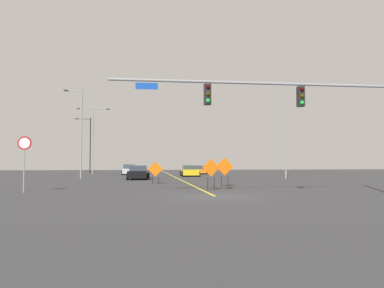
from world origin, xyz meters
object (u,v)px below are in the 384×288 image
construction_sign_right_lane (225,168)px  construction_sign_right_shoulder (155,170)px  car_black_passing (139,173)px  street_lamp_near_left (80,130)px  car_silver_mid (129,170)px  stop_sign (24,153)px  street_lamp_mid_right (285,122)px  traffic_signal_assembly (295,103)px  construction_sign_median_far (211,170)px  car_yellow_far (190,171)px  street_lamp_far_right (93,135)px  street_lamp_far_left (89,142)px  car_orange_distant (198,170)px

construction_sign_right_lane → construction_sign_right_shoulder: (-4.69, 3.76, -0.20)m
construction_sign_right_lane → car_black_passing: (-6.11, 12.43, -0.63)m
street_lamp_near_left → car_silver_mid: 14.69m
stop_sign → street_lamp_near_left: size_ratio=0.34×
car_silver_mid → street_lamp_mid_right: bearing=-44.9°
traffic_signal_assembly → street_lamp_near_left: 25.70m
stop_sign → construction_sign_median_far: size_ratio=1.63×
construction_sign_median_far → car_yellow_far: (1.50, 23.25, -0.61)m
traffic_signal_assembly → car_black_passing: bearing=112.6°
street_lamp_near_left → stop_sign: bearing=-90.4°
street_lamp_far_right → street_lamp_near_left: 15.23m
street_lamp_mid_right → construction_sign_median_far: street_lamp_mid_right is taller
traffic_signal_assembly → car_silver_mid: 36.23m
stop_sign → car_yellow_far: stop_sign is taller
street_lamp_mid_right → car_silver_mid: bearing=135.1°
street_lamp_far_left → construction_sign_right_lane: street_lamp_far_left is taller
street_lamp_far_right → street_lamp_far_left: street_lamp_far_right is taller
car_yellow_far → car_orange_distant: bearing=75.0°
construction_sign_right_shoulder → car_silver_mid: (-2.91, 23.54, -0.44)m
street_lamp_far_right → car_silver_mid: (5.21, -1.93, -4.94)m
stop_sign → car_orange_distant: (14.50, 32.31, -1.63)m
street_lamp_far_right → car_orange_distant: bearing=-2.5°
street_lamp_far_right → construction_sign_right_lane: (12.81, -29.23, -4.30)m
street_lamp_mid_right → car_orange_distant: bearing=110.2°
construction_sign_right_shoulder → car_yellow_far: bearing=74.0°
car_yellow_far → car_black_passing: 9.60m
street_lamp_far_right → traffic_signal_assembly: bearing=-67.8°
construction_sign_right_lane → car_black_passing: 13.87m
street_lamp_mid_right → street_lamp_near_left: 21.03m
car_orange_distant → construction_sign_right_lane: bearing=-94.5°
street_lamp_far_left → construction_sign_right_shoulder: (9.36, -30.55, -3.68)m
street_lamp_far_left → car_silver_mid: (6.45, -7.01, -4.12)m
stop_sign → car_black_passing: 17.36m
stop_sign → car_yellow_far: bearing=62.7°
street_lamp_mid_right → car_black_passing: (-14.80, 1.39, -5.13)m
street_lamp_far_right → car_yellow_far: bearing=-36.3°
car_orange_distant → construction_sign_right_shoulder: bearing=-105.7°
traffic_signal_assembly → stop_sign: (-14.38, 3.61, -2.53)m
car_silver_mid → construction_sign_right_shoulder: bearing=-83.0°
stop_sign → construction_sign_right_lane: (12.24, 3.74, -0.92)m
construction_sign_median_far → car_yellow_far: 23.31m
construction_sign_right_shoulder → street_lamp_mid_right: bearing=28.6°
street_lamp_far_left → car_yellow_far: size_ratio=2.06×
car_yellow_far → street_lamp_near_left: bearing=-154.1°
traffic_signal_assembly → street_lamp_far_left: size_ratio=1.73×
street_lamp_far_left → car_orange_distant: 17.79m
construction_sign_right_lane → street_lamp_near_left: bearing=130.8°
street_lamp_far_left → car_black_passing: bearing=-70.1°
street_lamp_far_right → street_lamp_near_left: street_lamp_far_right is taller
street_lamp_mid_right → street_lamp_far_right: bearing=139.8°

